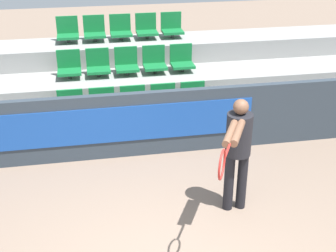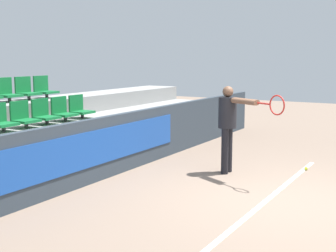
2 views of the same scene
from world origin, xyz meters
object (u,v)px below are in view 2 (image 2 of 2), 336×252
at_px(stadium_chair_2, 85,138).
at_px(stadium_chair_5, 0,120).
at_px(stadium_chair_8, 63,111).
at_px(stadium_chair_1, 65,142).
at_px(stadium_chair_3, 103,134).
at_px(stadium_chair_6, 23,117).
at_px(stadium_chair_7, 44,114).
at_px(stadium_chair_0, 44,147).
at_px(stadium_chair_4, 119,130).
at_px(stadium_chair_9, 80,108).
at_px(tennis_ball, 306,168).
at_px(stadium_chair_13, 26,90).
at_px(tennis_player, 230,120).
at_px(stadium_chair_14, 44,89).
at_px(stadium_chair_12, 7,92).

xyz_separation_m(stadium_chair_2, stadium_chair_5, (-1.05, 1.02, 0.39)).
bearing_deg(stadium_chair_8, stadium_chair_1, -136.04).
height_order(stadium_chair_3, stadium_chair_6, stadium_chair_6).
bearing_deg(stadium_chair_7, stadium_chair_0, -136.04).
bearing_deg(stadium_chair_5, stadium_chair_7, 0.00).
relative_size(stadium_chair_4, stadium_chair_9, 1.00).
bearing_deg(stadium_chair_5, stadium_chair_6, 0.00).
distance_m(stadium_chair_2, tennis_ball, 4.14).
bearing_deg(stadium_chair_2, stadium_chair_13, 75.47).
bearing_deg(stadium_chair_8, stadium_chair_6, 180.00).
relative_size(stadium_chair_2, stadium_chair_3, 1.00).
relative_size(stadium_chair_0, stadium_chair_4, 1.00).
bearing_deg(tennis_player, stadium_chair_14, 116.78).
distance_m(stadium_chair_5, stadium_chair_8, 1.58).
distance_m(stadium_chair_6, stadium_chair_8, 1.05).
height_order(stadium_chair_6, stadium_chair_7, same).
relative_size(stadium_chair_4, stadium_chair_12, 1.00).
xyz_separation_m(stadium_chair_13, stadium_chair_14, (0.53, 0.00, 0.00)).
relative_size(stadium_chair_6, tennis_ball, 7.52).
distance_m(stadium_chair_1, stadium_chair_13, 2.42).
height_order(stadium_chair_2, stadium_chair_7, stadium_chair_7).
bearing_deg(stadium_chair_6, stadium_chair_9, 0.00).
relative_size(stadium_chair_3, stadium_chair_7, 1.00).
bearing_deg(stadium_chair_3, stadium_chair_8, 90.00).
height_order(stadium_chair_7, tennis_player, tennis_player).
distance_m(stadium_chair_6, stadium_chair_13, 1.51).
distance_m(tennis_player, tennis_ball, 1.75).
bearing_deg(stadium_chair_13, stadium_chair_12, 180.00).
bearing_deg(stadium_chair_8, stadium_chair_12, 117.40).
height_order(stadium_chair_3, stadium_chair_5, stadium_chair_5).
relative_size(stadium_chair_6, stadium_chair_9, 1.00).
distance_m(stadium_chair_0, stadium_chair_6, 1.21).
distance_m(stadium_chair_9, stadium_chair_14, 1.09).
height_order(stadium_chair_6, stadium_chair_13, stadium_chair_13).
height_order(stadium_chair_5, stadium_chair_6, same).
height_order(stadium_chair_0, stadium_chair_6, stadium_chair_6).
bearing_deg(stadium_chair_3, stadium_chair_0, 180.00).
bearing_deg(stadium_chair_12, tennis_ball, -70.75).
bearing_deg(stadium_chair_14, stadium_chair_6, -147.26).
bearing_deg(stadium_chair_1, stadium_chair_9, 32.74).
bearing_deg(tennis_player, stadium_chair_4, 116.48).
bearing_deg(stadium_chair_13, stadium_chair_5, -147.26).
relative_size(stadium_chair_7, tennis_player, 0.32).
height_order(stadium_chair_7, stadium_chair_8, same).
relative_size(stadium_chair_12, stadium_chair_14, 1.00).
bearing_deg(stadium_chair_3, tennis_player, -78.53).
height_order(tennis_player, tennis_ball, tennis_player).
height_order(stadium_chair_2, stadium_chair_9, stadium_chair_9).
xyz_separation_m(stadium_chair_4, tennis_player, (-0.03, -2.46, 0.38)).
height_order(stadium_chair_1, tennis_player, tennis_player).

